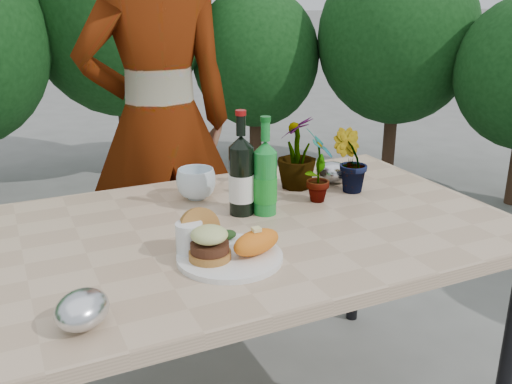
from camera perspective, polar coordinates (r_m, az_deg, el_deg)
name	(u,v)px	position (r m, az deg, el deg)	size (l,w,h in m)	color
patio_table	(245,242)	(1.75, -1.12, -5.01)	(1.60, 1.00, 0.75)	tan
shrub_hedge	(143,43)	(3.22, -11.28, 14.39)	(7.00, 5.11, 2.33)	#382316
dinner_plate	(230,257)	(1.51, -2.64, -6.53)	(0.28, 0.28, 0.01)	white
burger_stack	(207,240)	(1.48, -4.93, -4.77)	(0.11, 0.16, 0.11)	#B7722D
sweet_potato	(256,242)	(1.50, 0.04, -5.03)	(0.15, 0.08, 0.06)	orange
grilled_veg	(222,236)	(1.58, -3.37, -4.42)	(0.08, 0.05, 0.03)	olive
wine_bottle	(241,177)	(1.77, -1.48, 1.53)	(0.08, 0.08, 0.33)	black
sparkling_water	(265,179)	(1.78, 0.92, 1.30)	(0.08, 0.08, 0.31)	#17822D
plastic_cup	(189,240)	(1.52, -6.68, -4.79)	(0.07, 0.07, 0.10)	white
seedling_left	(319,166)	(1.89, 6.30, 2.62)	(0.13, 0.09, 0.25)	#1E521C
seedling_mid	(350,161)	(2.01, 9.39, 3.09)	(0.12, 0.10, 0.22)	#285C1F
seedling_right	(297,153)	(2.02, 4.12, 3.95)	(0.14, 0.14, 0.26)	#225A1F
blue_bowl	(196,184)	(1.94, -6.01, 0.83)	(0.13, 0.13, 0.10)	silver
foil_packet_left	(82,309)	(1.27, -17.01, -11.17)	(0.13, 0.11, 0.08)	silver
foil_packet_right	(333,172)	(2.11, 7.75, 1.97)	(0.13, 0.11, 0.08)	#B7BABF
person	(160,125)	(2.41, -9.62, 6.63)	(0.65, 0.43, 1.79)	#9B5E4D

